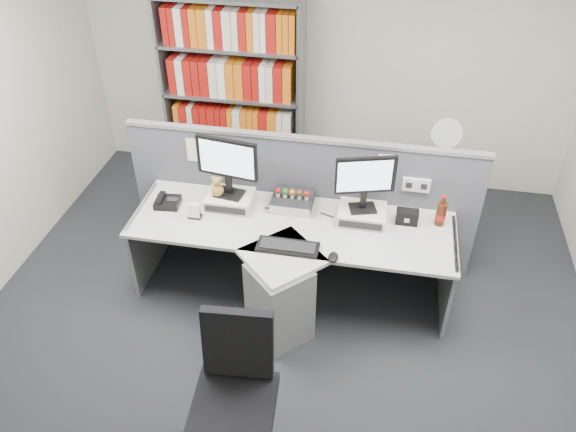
% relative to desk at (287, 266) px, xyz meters
% --- Properties ---
extents(ground, '(5.50, 5.50, 0.00)m').
position_rel_desk_xyz_m(ground, '(0.00, -0.60, -0.46)').
color(ground, '#27292E').
rests_on(ground, ground).
extents(room_shell, '(5.04, 5.54, 2.72)m').
position_rel_desk_xyz_m(room_shell, '(0.00, -0.60, 1.33)').
color(room_shell, beige).
rests_on(room_shell, ground).
extents(partition, '(3.00, 0.08, 1.27)m').
position_rel_desk_xyz_m(partition, '(0.00, 0.65, 0.19)').
color(partition, '#54555F').
rests_on(partition, ground).
extents(desk, '(2.60, 1.20, 0.72)m').
position_rel_desk_xyz_m(desk, '(0.00, 0.00, 0.00)').
color(desk, '#B9B8B2').
rests_on(desk, ground).
extents(monitor_riser_left, '(0.38, 0.31, 0.10)m').
position_rel_desk_xyz_m(monitor_riser_left, '(-0.56, 0.38, 0.31)').
color(monitor_riser_left, beige).
rests_on(monitor_riser_left, desk).
extents(monitor_riser_right, '(0.38, 0.31, 0.10)m').
position_rel_desk_xyz_m(monitor_riser_right, '(0.54, 0.38, 0.31)').
color(monitor_riser_right, beige).
rests_on(monitor_riser_right, desk).
extents(monitor_left, '(0.51, 0.19, 0.52)m').
position_rel_desk_xyz_m(monitor_left, '(-0.56, 0.38, 0.67)').
color(monitor_left, black).
rests_on(monitor_left, monitor_riser_left).
extents(monitor_right, '(0.46, 0.20, 0.48)m').
position_rel_desk_xyz_m(monitor_right, '(0.54, 0.38, 0.65)').
color(monitor_right, black).
rests_on(monitor_right, monitor_riser_right).
extents(desktop_pc, '(0.34, 0.30, 0.09)m').
position_rel_desk_xyz_m(desktop_pc, '(-0.04, 0.46, 0.31)').
color(desktop_pc, black).
rests_on(desktop_pc, desk).
extents(figurines, '(0.29, 0.05, 0.09)m').
position_rel_desk_xyz_m(figurines, '(-0.04, 0.45, 0.40)').
color(figurines, beige).
rests_on(figurines, desktop_pc).
extents(keyboard, '(0.47, 0.18, 0.03)m').
position_rel_desk_xyz_m(keyboard, '(0.03, -0.09, 0.28)').
color(keyboard, black).
rests_on(keyboard, desk).
extents(mouse, '(0.08, 0.12, 0.05)m').
position_rel_desk_xyz_m(mouse, '(0.38, -0.15, 0.29)').
color(mouse, black).
rests_on(mouse, desk).
extents(desk_phone, '(0.22, 0.20, 0.09)m').
position_rel_desk_xyz_m(desk_phone, '(-1.07, 0.28, 0.30)').
color(desk_phone, black).
rests_on(desk_phone, desk).
extents(desk_calendar, '(0.11, 0.08, 0.13)m').
position_rel_desk_xyz_m(desk_calendar, '(-0.79, 0.16, 0.32)').
color(desk_calendar, black).
rests_on(desk_calendar, desk).
extents(plush_toy, '(0.11, 0.11, 0.18)m').
position_rel_desk_xyz_m(plush_toy, '(-0.65, 0.35, 0.44)').
color(plush_toy, olive).
rests_on(plush_toy, monitor_riser_left).
extents(speaker, '(0.18, 0.10, 0.12)m').
position_rel_desk_xyz_m(speaker, '(0.90, 0.41, 0.32)').
color(speaker, black).
rests_on(speaker, desk).
extents(cola_bottle, '(0.08, 0.08, 0.27)m').
position_rel_desk_xyz_m(cola_bottle, '(1.16, 0.44, 0.37)').
color(cola_bottle, '#3F190A').
rests_on(cola_bottle, desk).
extents(shelving_unit, '(1.41, 0.40, 2.00)m').
position_rel_desk_xyz_m(shelving_unit, '(-0.90, 1.85, 0.52)').
color(shelving_unit, slate).
rests_on(shelving_unit, ground).
extents(filing_cabinet, '(0.45, 0.61, 0.70)m').
position_rel_desk_xyz_m(filing_cabinet, '(1.20, 1.40, -0.11)').
color(filing_cabinet, slate).
rests_on(filing_cabinet, ground).
extents(desk_fan, '(0.28, 0.17, 0.47)m').
position_rel_desk_xyz_m(desk_fan, '(1.20, 1.40, 0.54)').
color(desk_fan, white).
rests_on(desk_fan, filing_cabinet).
extents(office_chair, '(0.68, 0.70, 1.06)m').
position_rel_desk_xyz_m(office_chair, '(-0.07, -1.28, 0.11)').
color(office_chair, silver).
rests_on(office_chair, ground).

